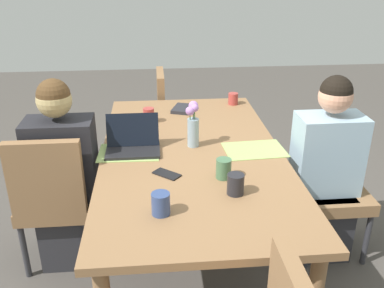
{
  "coord_description": "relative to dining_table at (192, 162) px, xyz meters",
  "views": [
    {
      "loc": [
        -2.31,
        0.21,
        1.83
      ],
      "look_at": [
        0.0,
        0.0,
        0.79
      ],
      "focal_mm": 39.95,
      "sensor_mm": 36.0,
      "label": 1
    }
  ],
  "objects": [
    {
      "name": "placemat_near_left_near",
      "position": [
        -0.01,
        -0.38,
        0.07
      ],
      "size": [
        0.28,
        0.38,
        0.0
      ],
      "primitive_type": "cube",
      "rotation": [
        0.0,
        0.0,
        1.63
      ],
      "color": "#9EBC66",
      "rests_on": "dining_table"
    },
    {
      "name": "coffee_mug_centre_left",
      "position": [
        -0.51,
        -0.17,
        0.12
      ],
      "size": [
        0.08,
        0.08,
        0.11
      ],
      "primitive_type": "cylinder",
      "color": "#232328",
      "rests_on": "dining_table"
    },
    {
      "name": "ground_plane",
      "position": [
        0.0,
        0.0,
        -0.67
      ],
      "size": [
        10.0,
        10.0,
        0.0
      ],
      "primitive_type": "plane",
      "color": "#4C4742"
    },
    {
      "name": "person_far_left_mid",
      "position": [
        0.05,
        0.78,
        -0.14
      ],
      "size": [
        0.36,
        0.4,
        1.19
      ],
      "color": "#2D2D33",
      "rests_on": "ground_plane"
    },
    {
      "name": "coffee_mug_near_left",
      "position": [
        0.85,
        -0.4,
        0.12
      ],
      "size": [
        0.08,
        0.08,
        0.09
      ],
      "primitive_type": "cylinder",
      "color": "#AD3D38",
      "rests_on": "dining_table"
    },
    {
      "name": "placemat_far_left_mid",
      "position": [
        0.02,
        0.38,
        0.07
      ],
      "size": [
        0.27,
        0.37,
        0.0
      ],
      "primitive_type": "cube",
      "rotation": [
        0.0,
        0.0,
        -1.6
      ],
      "color": "#9EBC66",
      "rests_on": "dining_table"
    },
    {
      "name": "dining_table",
      "position": [
        0.0,
        0.0,
        0.0
      ],
      "size": [
        2.01,
        1.08,
        0.74
      ],
      "color": "olive",
      "rests_on": "ground_plane"
    },
    {
      "name": "person_near_left_near",
      "position": [
        -0.03,
        -0.83,
        -0.14
      ],
      "size": [
        0.36,
        0.4,
        1.19
      ],
      "color": "#2D2D33",
      "rests_on": "ground_plane"
    },
    {
      "name": "flower_vase",
      "position": [
        0.08,
        -0.01,
        0.21
      ],
      "size": [
        0.09,
        0.08,
        0.28
      ],
      "color": "#8EA8B7",
      "rests_on": "dining_table"
    },
    {
      "name": "chair_head_right_right_near",
      "position": [
        1.28,
        0.04,
        -0.17
      ],
      "size": [
        0.44,
        0.44,
        0.9
      ],
      "color": "olive",
      "rests_on": "ground_plane"
    },
    {
      "name": "chair_far_left_mid",
      "position": [
        -0.03,
        0.84,
        -0.17
      ],
      "size": [
        0.44,
        0.44,
        0.9
      ],
      "color": "olive",
      "rests_on": "ground_plane"
    },
    {
      "name": "chair_near_left_near",
      "position": [
        0.05,
        -0.89,
        -0.17
      ],
      "size": [
        0.44,
        0.44,
        0.9
      ],
      "color": "olive",
      "rests_on": "ground_plane"
    },
    {
      "name": "coffee_mug_far_left",
      "position": [
        -0.34,
        -0.14,
        0.12
      ],
      "size": [
        0.08,
        0.08,
        0.11
      ],
      "primitive_type": "cylinder",
      "color": "#47704C",
      "rests_on": "dining_table"
    },
    {
      "name": "laptop_far_left_mid",
      "position": [
        0.04,
        0.35,
        0.11
      ],
      "size": [
        0.22,
        0.32,
        0.21
      ],
      "color": "black",
      "rests_on": "dining_table"
    },
    {
      "name": "book_red_cover",
      "position": [
        0.74,
        0.0,
        0.08
      ],
      "size": [
        0.23,
        0.2,
        0.03
      ],
      "primitive_type": "cube",
      "rotation": [
        0.0,
        0.0,
        -0.33
      ],
      "color": "#28282D",
      "rests_on": "dining_table"
    },
    {
      "name": "coffee_mug_near_right",
      "position": [
        0.52,
        0.26,
        0.12
      ],
      "size": [
        0.08,
        0.08,
        0.1
      ],
      "primitive_type": "cylinder",
      "color": "#AD3D38",
      "rests_on": "dining_table"
    },
    {
      "name": "coffee_mug_centre_right",
      "position": [
        -0.65,
        0.2,
        0.12
      ],
      "size": [
        0.09,
        0.09,
        0.11
      ],
      "primitive_type": "cylinder",
      "color": "#33477A",
      "rests_on": "dining_table"
    },
    {
      "name": "phone_black",
      "position": [
        -0.28,
        0.16,
        0.07
      ],
      "size": [
        0.15,
        0.16,
        0.01
      ],
      "primitive_type": "cube",
      "rotation": [
        0.0,
        0.0,
        0.86
      ],
      "color": "black",
      "rests_on": "dining_table"
    }
  ]
}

